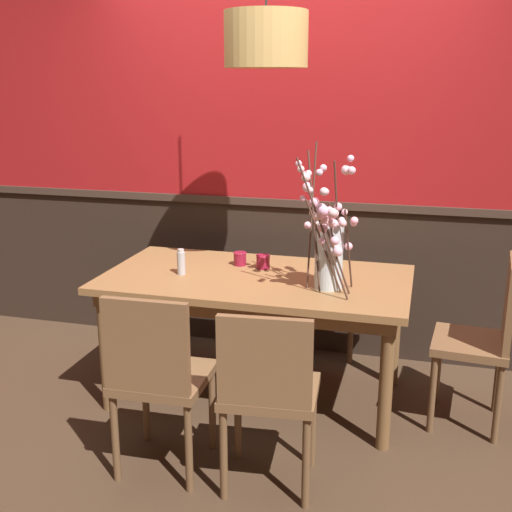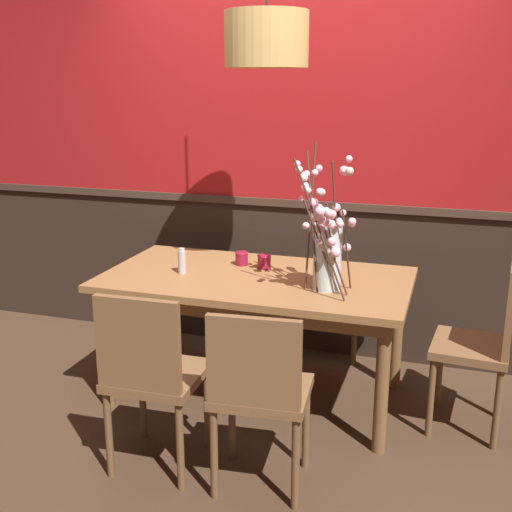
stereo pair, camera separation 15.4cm
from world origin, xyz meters
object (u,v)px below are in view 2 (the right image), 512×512
(chair_head_east_end, at_px, (486,337))
(pendant_lamp, at_px, (267,40))
(dining_table, at_px, (256,290))
(vase_with_blossoms, at_px, (327,247))
(candle_holder_nearer_edge, at_px, (264,262))
(chair_far_side_right, at_px, (338,273))
(chair_near_side_right, at_px, (259,389))
(chair_near_side_left, at_px, (151,371))
(condiment_bottle, at_px, (182,261))
(candle_holder_nearer_center, at_px, (242,258))

(chair_head_east_end, relative_size, pendant_lamp, 0.98)
(dining_table, bearing_deg, vase_with_blossoms, -16.08)
(chair_head_east_end, bearing_deg, candle_holder_nearer_edge, 173.10)
(chair_far_side_right, relative_size, candle_holder_nearer_edge, 11.65)
(chair_near_side_right, bearing_deg, chair_near_side_left, -179.93)
(chair_near_side_left, bearing_deg, chair_head_east_end, 30.31)
(condiment_bottle, xyz_separation_m, pendant_lamp, (0.46, 0.15, 1.21))
(candle_holder_nearer_edge, bearing_deg, chair_head_east_end, -6.90)
(chair_far_side_right, relative_size, chair_near_side_right, 1.10)
(candle_holder_nearer_center, relative_size, pendant_lamp, 0.08)
(vase_with_blossoms, bearing_deg, chair_far_side_right, 96.54)
(candle_holder_nearer_center, xyz_separation_m, condiment_bottle, (-0.27, -0.27, 0.03))
(chair_near_side_right, relative_size, condiment_bottle, 5.94)
(chair_near_side_right, relative_size, pendant_lamp, 0.92)
(pendant_lamp, bearing_deg, chair_near_side_left, -105.97)
(condiment_bottle, relative_size, pendant_lamp, 0.16)
(vase_with_blossoms, xyz_separation_m, candle_holder_nearer_edge, (-0.43, 0.28, -0.19))
(chair_near_side_left, xyz_separation_m, candle_holder_nearer_edge, (0.23, 1.03, 0.27))
(chair_far_side_right, bearing_deg, pendant_lamp, -109.28)
(candle_holder_nearer_center, height_order, candle_holder_nearer_edge, candle_holder_nearer_edge)
(chair_far_side_right, bearing_deg, chair_head_east_end, -42.48)
(candle_holder_nearer_center, relative_size, condiment_bottle, 0.54)
(chair_near_side_left, bearing_deg, pendant_lamp, 74.03)
(vase_with_blossoms, relative_size, pendant_lamp, 0.80)
(dining_table, xyz_separation_m, candle_holder_nearer_center, (-0.15, 0.19, 0.12))
(vase_with_blossoms, distance_m, candle_holder_nearer_edge, 0.55)
(dining_table, xyz_separation_m, chair_far_side_right, (0.31, 0.87, -0.12))
(chair_far_side_right, distance_m, candle_holder_nearer_center, 0.86)
(chair_near_side_right, height_order, vase_with_blossoms, vase_with_blossoms)
(chair_far_side_right, relative_size, vase_with_blossoms, 1.28)
(chair_far_side_right, height_order, candle_holder_nearer_edge, chair_far_side_right)
(candle_holder_nearer_edge, bearing_deg, candle_holder_nearer_center, 168.87)
(pendant_lamp, bearing_deg, chair_head_east_end, -3.22)
(dining_table, distance_m, vase_with_blossoms, 0.55)
(chair_head_east_end, bearing_deg, dining_table, -179.67)
(pendant_lamp, bearing_deg, chair_far_side_right, 70.72)
(chair_near_side_left, bearing_deg, dining_table, 74.76)
(dining_table, xyz_separation_m, chair_head_east_end, (1.26, 0.01, -0.13))
(vase_with_blossoms, distance_m, pendant_lamp, 1.13)
(chair_head_east_end, bearing_deg, condiment_bottle, -177.09)
(condiment_bottle, bearing_deg, pendant_lamp, 18.69)
(candle_holder_nearer_center, bearing_deg, vase_with_blossoms, -28.37)
(chair_far_side_right, relative_size, candle_holder_nearer_center, 12.14)
(chair_far_side_right, height_order, candle_holder_nearer_center, chair_far_side_right)
(candle_holder_nearer_edge, bearing_deg, chair_near_side_left, -102.90)
(dining_table, relative_size, condiment_bottle, 11.58)
(chair_far_side_right, xyz_separation_m, candle_holder_nearer_center, (-0.46, -0.68, 0.25))
(vase_with_blossoms, relative_size, candle_holder_nearer_center, 9.52)
(dining_table, distance_m, candle_holder_nearer_edge, 0.20)
(chair_head_east_end, distance_m, candle_holder_nearer_center, 1.44)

